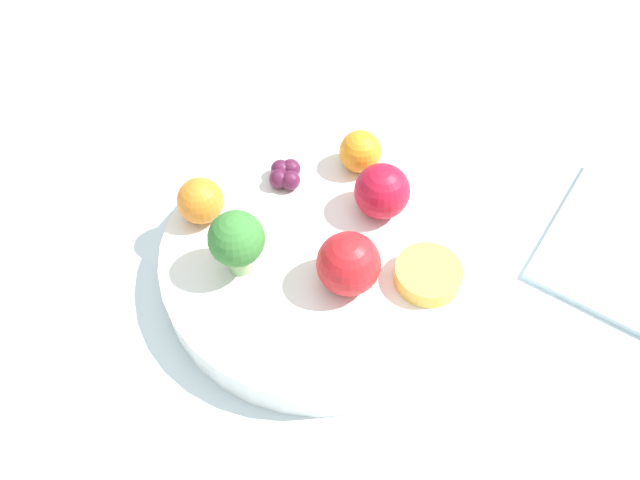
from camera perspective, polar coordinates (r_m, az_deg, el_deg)
ground_plane at (r=0.56m, az=0.00°, el=-3.91°), size 6.00×6.00×0.00m
table_surface at (r=0.55m, az=0.00°, el=-3.34°), size 1.20×1.20×0.02m
bowl at (r=0.53m, az=0.00°, el=-1.74°), size 0.27×0.27×0.03m
broccoli at (r=0.48m, az=-7.63°, el=-0.05°), size 0.04×0.04×0.06m
apple_red at (r=0.48m, az=2.62°, el=-2.18°), size 0.05×0.05×0.05m
apple_green at (r=0.53m, az=5.70°, el=4.46°), size 0.05×0.05×0.05m
orange_front at (r=0.53m, az=-10.87°, el=3.54°), size 0.04×0.04×0.04m
orange_back at (r=0.56m, az=3.71°, el=8.09°), size 0.04×0.04×0.04m
grape_cluster at (r=0.56m, az=-3.21°, el=6.03°), size 0.03×0.03×0.02m
small_cup at (r=0.50m, az=9.85°, el=-3.13°), size 0.05×0.05×0.02m
napkin at (r=0.62m, az=26.92°, el=-1.07°), size 0.18×0.19×0.01m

